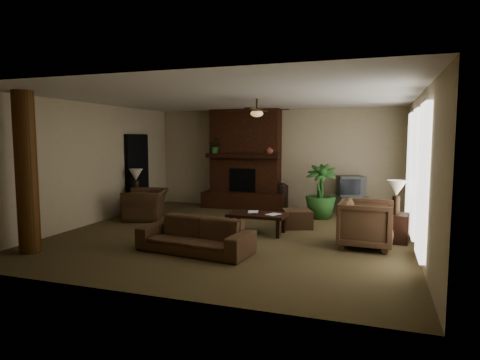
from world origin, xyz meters
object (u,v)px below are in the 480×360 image
(log_column, at_px, (26,173))
(sofa, at_px, (195,230))
(lamp_right, at_px, (397,191))
(armchair_left, at_px, (146,199))
(side_table_left, at_px, (136,204))
(floor_vase, at_px, (282,195))
(side_table_right, at_px, (395,228))
(lamp_left, at_px, (136,177))
(floor_plant, at_px, (320,203))
(armchair_right, at_px, (366,222))
(ottoman, at_px, (297,219))
(coffee_table, at_px, (257,216))
(tv_stand, at_px, (349,205))

(log_column, distance_m, sofa, 3.07)
(lamp_right, bearing_deg, armchair_left, 174.90)
(side_table_left, bearing_deg, lamp_right, -8.28)
(sofa, distance_m, armchair_left, 3.36)
(floor_vase, height_order, side_table_right, floor_vase)
(side_table_left, xyz_separation_m, lamp_left, (0.00, 0.01, 0.73))
(armchair_left, relative_size, floor_plant, 0.83)
(log_column, xyz_separation_m, side_table_right, (6.10, 2.81, -1.12))
(log_column, distance_m, floor_vase, 6.51)
(armchair_right, distance_m, side_table_left, 5.97)
(ottoman, bearing_deg, floor_plant, 75.42)
(coffee_table, relative_size, ottoman, 2.00)
(coffee_table, relative_size, lamp_left, 1.85)
(floor_plant, distance_m, lamp_right, 2.70)
(armchair_right, bearing_deg, ottoman, 51.93)
(log_column, height_order, coffee_table, log_column)
(armchair_right, bearing_deg, side_table_left, 77.73)
(armchair_left, xyz_separation_m, ottoman, (3.74, 0.20, -0.29))
(side_table_left, bearing_deg, side_table_right, -7.78)
(side_table_right, bearing_deg, floor_plant, 130.90)
(tv_stand, bearing_deg, side_table_left, -139.35)
(armchair_right, bearing_deg, lamp_right, -40.96)
(ottoman, bearing_deg, coffee_table, -129.34)
(coffee_table, xyz_separation_m, side_table_right, (2.71, 0.18, -0.10))
(log_column, relative_size, floor_vase, 3.64)
(armchair_left, relative_size, tv_stand, 1.31)
(sofa, bearing_deg, lamp_right, 35.96)
(coffee_table, height_order, ottoman, coffee_table)
(ottoman, relative_size, side_table_left, 1.09)
(floor_vase, bearing_deg, side_table_left, -151.44)
(floor_plant, bearing_deg, log_column, -132.82)
(armchair_left, xyz_separation_m, side_table_left, (-0.54, 0.40, -0.21))
(armchair_left, relative_size, ottoman, 1.86)
(lamp_left, bearing_deg, floor_vase, 28.40)
(log_column, bearing_deg, side_table_right, 24.73)
(side_table_left, bearing_deg, armchair_left, -36.74)
(side_table_left, relative_size, lamp_right, 0.85)
(floor_vase, bearing_deg, armchair_left, -141.94)
(armchair_left, height_order, lamp_left, lamp_left)
(log_column, relative_size, floor_plant, 2.08)
(armchair_left, xyz_separation_m, tv_stand, (4.72, 2.24, -0.24))
(armchair_left, bearing_deg, coffee_table, 58.25)
(floor_plant, xyz_separation_m, side_table_right, (1.69, -1.95, -0.10))
(coffee_table, distance_m, tv_stand, 3.32)
(lamp_left, xyz_separation_m, side_table_right, (6.30, -0.87, -0.73))
(coffee_table, distance_m, ottoman, 1.09)
(coffee_table, xyz_separation_m, floor_plant, (1.02, 2.13, 0.00))
(log_column, distance_m, coffee_table, 4.42)
(tv_stand, xyz_separation_m, lamp_left, (-5.25, -1.82, 0.75))
(side_table_left, bearing_deg, ottoman, -2.72)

